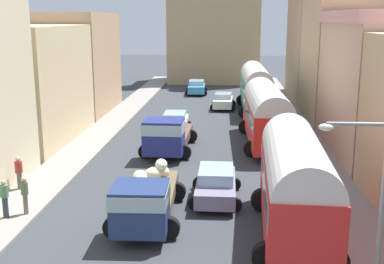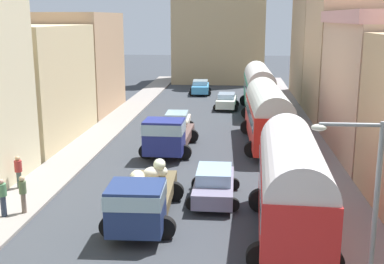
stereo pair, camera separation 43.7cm
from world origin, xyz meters
TOP-DOWN VIEW (x-y plane):
  - ground_plane at (0.00, 27.00)m, footprint 154.00×154.00m
  - sidewalk_left at (-7.25, 27.00)m, footprint 2.50×70.00m
  - sidewalk_right at (7.25, 27.00)m, footprint 2.50×70.00m
  - building_left_2 at (-11.42, 25.13)m, footprint 5.83×10.80m
  - building_left_3 at (-11.36, 35.73)m, footprint 5.71×9.73m
  - building_right_2 at (10.80, 23.84)m, footprint 5.05×11.24m
  - building_right_3 at (11.17, 34.66)m, footprint 5.88×9.43m
  - building_right_4 at (10.52, 45.20)m, footprint 4.44×11.21m
  - distant_church at (-0.00, 57.42)m, footprint 11.55×7.18m
  - parked_bus_0 at (4.59, 11.02)m, footprint 3.39×8.54m
  - parked_bus_1 at (4.54, 25.33)m, footprint 3.51×9.99m
  - parked_bus_2 at (4.42, 37.11)m, footprint 3.32×10.02m
  - cargo_truck_0 at (-1.24, 11.81)m, footprint 3.10×6.76m
  - cargo_truck_1 at (-1.70, 22.53)m, footprint 3.28×6.97m
  - car_0 at (-1.87, 28.34)m, footprint 2.39×4.40m
  - car_1 at (-1.54, 47.00)m, footprint 2.52×4.36m
  - car_2 at (1.52, 14.94)m, footprint 2.39×4.38m
  - car_3 at (1.54, 38.31)m, footprint 2.40×4.04m
  - pedestrian_0 at (-6.47, 12.25)m, footprint 0.41×0.41m
  - pedestrian_1 at (-7.15, 11.80)m, footprint 0.46×0.46m
  - pedestrian_3 at (-8.04, 15.27)m, footprint 0.36×0.36m
  - streetlamp_near at (6.17, 6.90)m, footprint 2.03×0.28m

SIDE VIEW (x-z plane):
  - ground_plane at x=0.00m, z-range 0.00..0.00m
  - sidewalk_left at x=-7.25m, z-range 0.00..0.14m
  - sidewalk_right at x=7.25m, z-range 0.00..0.14m
  - car_3 at x=1.54m, z-range 0.02..1.47m
  - car_2 at x=1.52m, z-range 0.01..1.51m
  - car_0 at x=-1.87m, z-range 0.01..1.51m
  - car_1 at x=-1.54m, z-range 0.01..1.54m
  - pedestrian_3 at x=-8.04m, z-range 0.13..1.88m
  - pedestrian_1 at x=-7.15m, z-range 0.12..1.90m
  - pedestrian_0 at x=-6.47m, z-range 0.15..1.94m
  - cargo_truck_0 at x=-1.24m, z-range 0.07..2.27m
  - cargo_truck_1 at x=-1.70m, z-range 0.03..2.48m
  - parked_bus_1 at x=4.54m, z-range 0.20..4.16m
  - parked_bus_0 at x=4.59m, z-range 0.23..4.35m
  - parked_bus_2 at x=4.42m, z-range 0.24..4.39m
  - streetlamp_near at x=6.17m, z-range 0.64..6.15m
  - building_left_2 at x=-11.42m, z-range 0.00..7.77m
  - building_left_3 at x=-11.36m, z-range 0.00..8.69m
  - building_right_2 at x=10.80m, z-range 0.03..8.73m
  - building_right_4 at x=10.52m, z-range 0.02..10.82m
  - building_right_3 at x=11.17m, z-range 0.02..10.91m
  - distant_church at x=0.00m, z-range -3.34..18.50m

